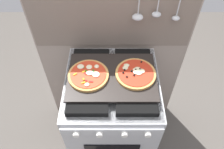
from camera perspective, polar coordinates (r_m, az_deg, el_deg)
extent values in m
plane|color=#4C4742|center=(2.16, 0.00, -16.03)|extent=(4.00, 4.00, 0.00)
cube|color=gray|center=(1.71, 0.04, 5.35)|extent=(1.10, 0.03, 1.55)
cube|color=gray|center=(1.45, 0.05, 15.48)|extent=(1.08, 0.00, 0.56)
ellipsoid|color=silver|center=(1.45, 6.53, 14.22)|extent=(0.07, 0.06, 0.04)
ellipsoid|color=silver|center=(1.45, 11.23, 14.68)|extent=(0.06, 0.05, 0.03)
ellipsoid|color=silver|center=(1.50, 15.88, 13.52)|extent=(0.05, 0.04, 0.03)
cube|color=#B7BABF|center=(1.78, 0.00, -10.36)|extent=(0.60, 0.60, 0.86)
cube|color=black|center=(1.42, 0.00, -1.87)|extent=(0.59, 0.59, 0.01)
cube|color=black|center=(1.41, -5.70, -1.19)|extent=(0.24, 0.51, 0.04)
cube|color=black|center=(1.41, 5.70, -1.22)|extent=(0.24, 0.51, 0.04)
cube|color=#B7BABF|center=(1.30, -0.05, -14.13)|extent=(0.58, 0.02, 0.07)
cylinder|color=silver|center=(1.31, -9.14, -14.75)|extent=(0.04, 0.02, 0.04)
cylinder|color=silver|center=(1.30, -3.26, -14.93)|extent=(0.04, 0.02, 0.04)
cylinder|color=silver|center=(1.30, 3.14, -14.95)|extent=(0.04, 0.02, 0.04)
cylinder|color=silver|center=(1.31, 9.03, -14.82)|extent=(0.04, 0.02, 0.04)
cube|color=black|center=(1.38, 0.00, -0.48)|extent=(0.54, 0.38, 0.02)
cylinder|color=#C18947|center=(1.37, -5.99, -0.18)|extent=(0.25, 0.25, 0.02)
cylinder|color=red|center=(1.36, -6.03, 0.12)|extent=(0.22, 0.22, 0.00)
ellipsoid|color=beige|center=(1.39, -3.91, 2.09)|extent=(0.03, 0.03, 0.01)
ellipsoid|color=beige|center=(1.37, -5.60, 0.60)|extent=(0.05, 0.04, 0.01)
ellipsoid|color=beige|center=(1.31, -6.37, -2.54)|extent=(0.03, 0.03, 0.01)
ellipsoid|color=beige|center=(1.40, -7.94, 2.04)|extent=(0.04, 0.04, 0.01)
ellipsoid|color=beige|center=(1.39, -5.80, 1.93)|extent=(0.04, 0.04, 0.01)
ellipsoid|color=beige|center=(1.35, -4.08, 0.04)|extent=(0.04, 0.05, 0.01)
ellipsoid|color=beige|center=(1.36, -5.38, 0.38)|extent=(0.03, 0.03, 0.01)
cube|color=red|center=(1.36, -6.76, 0.25)|extent=(0.02, 0.02, 0.00)
cube|color=gold|center=(1.33, -7.17, -1.29)|extent=(0.02, 0.03, 0.00)
cube|color=#19721E|center=(1.37, -6.34, 0.77)|extent=(0.02, 0.02, 0.00)
cube|color=gold|center=(1.38, -7.12, 0.80)|extent=(0.02, 0.02, 0.00)
cube|color=gold|center=(1.32, -7.27, -2.03)|extent=(0.03, 0.02, 0.00)
cube|color=red|center=(1.33, -6.84, -1.49)|extent=(0.02, 0.01, 0.00)
cube|color=#19721E|center=(1.40, -7.50, 1.86)|extent=(0.02, 0.01, 0.00)
cube|color=#19721E|center=(1.37, -4.72, 0.92)|extent=(0.02, 0.03, 0.00)
cube|color=red|center=(1.32, -5.35, -1.75)|extent=(0.02, 0.01, 0.00)
cube|color=gold|center=(1.37, -9.34, 0.12)|extent=(0.02, 0.02, 0.00)
cylinder|color=#C18947|center=(1.38, 5.99, 0.17)|extent=(0.25, 0.25, 0.02)
cylinder|color=#B72D19|center=(1.37, 6.03, 0.46)|extent=(0.22, 0.22, 0.00)
ellipsoid|color=beige|center=(1.38, 6.02, 1.23)|extent=(0.04, 0.03, 0.01)
ellipsoid|color=beige|center=(1.37, 6.05, 0.63)|extent=(0.03, 0.04, 0.01)
ellipsoid|color=beige|center=(1.38, 3.37, 1.67)|extent=(0.03, 0.03, 0.01)
ellipsoid|color=beige|center=(1.37, 6.72, 0.67)|extent=(0.05, 0.05, 0.01)
ellipsoid|color=beige|center=(1.38, 6.50, 1.19)|extent=(0.05, 0.05, 0.01)
ellipsoid|color=beige|center=(1.40, 3.71, 2.33)|extent=(0.04, 0.03, 0.01)
ellipsoid|color=beige|center=(1.38, 7.57, 0.85)|extent=(0.04, 0.04, 0.01)
sphere|color=black|center=(1.35, 5.60, -0.17)|extent=(0.01, 0.01, 0.01)
sphere|color=black|center=(1.37, 3.21, 1.17)|extent=(0.01, 0.01, 0.01)
sphere|color=black|center=(1.42, 7.47, 3.17)|extent=(0.01, 0.01, 0.01)
sphere|color=black|center=(1.38, 7.07, 1.41)|extent=(0.01, 0.01, 0.01)
sphere|color=black|center=(1.38, 5.99, 1.21)|extent=(0.01, 0.01, 0.01)
sphere|color=black|center=(1.37, 4.98, 0.88)|extent=(0.01, 0.01, 0.01)
sphere|color=black|center=(1.34, 3.78, -0.55)|extent=(0.01, 0.01, 0.01)
sphere|color=black|center=(1.35, 2.86, 0.40)|extent=(0.01, 0.01, 0.01)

